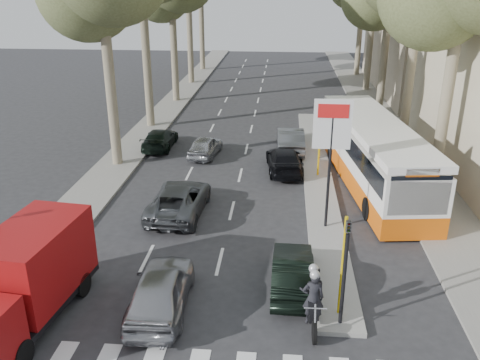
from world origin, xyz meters
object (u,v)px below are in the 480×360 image
(silver_hatchback, at_px, (161,290))
(dark_hatchback, at_px, (292,272))
(city_bus, at_px, (374,152))
(motorcycle, at_px, (313,296))
(red_truck, at_px, (27,276))

(silver_hatchback, bearing_deg, dark_hatchback, -161.23)
(city_bus, distance_m, motorcycle, 12.08)
(city_bus, bearing_deg, silver_hatchback, -133.29)
(red_truck, distance_m, city_bus, 17.23)
(red_truck, height_order, motorcycle, red_truck)
(dark_hatchback, distance_m, city_bus, 10.68)
(red_truck, relative_size, motorcycle, 2.45)
(dark_hatchback, distance_m, motorcycle, 1.85)
(dark_hatchback, relative_size, motorcycle, 1.70)
(silver_hatchback, xyz_separation_m, red_truck, (-3.89, -0.79, 0.80))
(motorcycle, bearing_deg, city_bus, 71.21)
(silver_hatchback, bearing_deg, city_bus, -128.15)
(silver_hatchback, xyz_separation_m, city_bus, (8.31, 11.38, 1.00))
(dark_hatchback, bearing_deg, red_truck, 17.05)
(silver_hatchback, distance_m, city_bus, 14.12)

